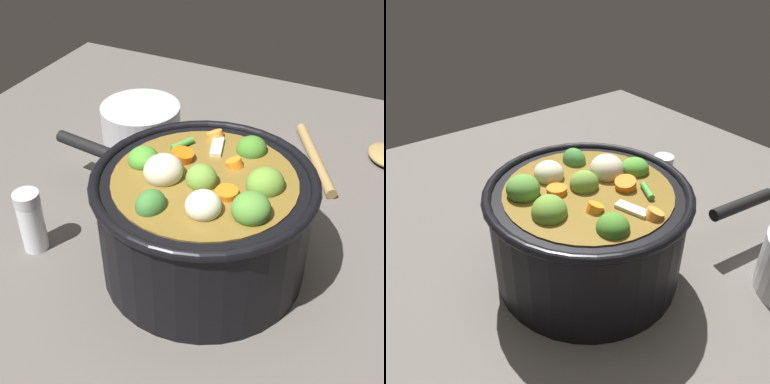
# 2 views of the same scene
# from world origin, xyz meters

# --- Properties ---
(ground_plane) EXTENTS (1.10, 1.10, 0.00)m
(ground_plane) POSITION_xyz_m (0.00, 0.00, 0.00)
(ground_plane) COLOR #514C47
(cooking_pot) EXTENTS (0.26, 0.26, 0.16)m
(cooking_pot) POSITION_xyz_m (0.00, 0.00, 0.07)
(cooking_pot) COLOR black
(cooking_pot) RESTS_ON ground_plane
(wooden_spoon) EXTENTS (0.19, 0.19, 0.02)m
(wooden_spoon) POSITION_xyz_m (-0.32, 0.12, 0.01)
(wooden_spoon) COLOR olive
(wooden_spoon) RESTS_ON ground_plane
(salt_shaker) EXTENTS (0.03, 0.03, 0.09)m
(salt_shaker) POSITION_xyz_m (0.06, -0.21, 0.04)
(salt_shaker) COLOR silver
(salt_shaker) RESTS_ON ground_plane
(small_saucepan) EXTENTS (0.20, 0.13, 0.08)m
(small_saucepan) POSITION_xyz_m (-0.20, -0.20, 0.04)
(small_saucepan) COLOR #ADADB2
(small_saucepan) RESTS_ON ground_plane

